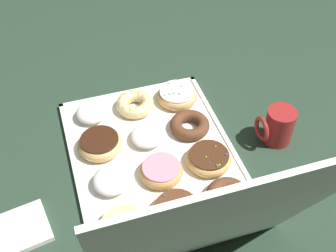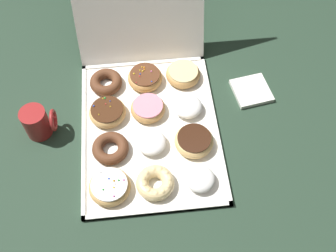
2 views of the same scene
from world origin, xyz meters
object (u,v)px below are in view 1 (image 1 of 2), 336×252
object	(u,v)px
chocolate_cake_ring_donut_9	(228,196)
powdered_filled_donut_2	(91,113)
cruller_donut_1	(134,104)
sprinkle_donut_0	(177,95)
sprinkle_donut_10	(177,211)
coffee_mug	(278,126)
powdered_filled_donut_8	(111,180)
napkin_stack	(23,229)
chocolate_frosted_donut_5	(100,144)
sprinkle_donut_6	(209,159)
pink_frosted_donut_7	(160,171)
powdered_filled_donut_4	(148,135)
chocolate_cake_ring_donut_3	(190,125)
glazed_ring_donut_11	(123,226)
donut_box	(154,158)

from	to	relation	value
chocolate_cake_ring_donut_9	powdered_filled_donut_2	bearing A→B (deg)	-55.94
cruller_donut_1	chocolate_cake_ring_donut_9	size ratio (longest dim) A/B	1.03
sprinkle_donut_0	sprinkle_donut_10	xyz separation A→B (m)	(0.13, 0.38, 0.00)
sprinkle_donut_0	coffee_mug	world-z (taller)	coffee_mug
cruller_donut_1	coffee_mug	xyz separation A→B (m)	(-0.34, 0.23, 0.02)
powdered_filled_donut_8	napkin_stack	xyz separation A→B (m)	(0.22, 0.06, -0.02)
chocolate_frosted_donut_5	sprinkle_donut_6	size ratio (longest dim) A/B	1.01
chocolate_frosted_donut_5	pink_frosted_donut_7	size ratio (longest dim) A/B	1.07
chocolate_frosted_donut_5	powdered_filled_donut_8	size ratio (longest dim) A/B	1.29
powdered_filled_donut_4	chocolate_cake_ring_donut_3	bearing A→B (deg)	-177.35
powdered_filled_donut_4	glazed_ring_donut_11	distance (m)	0.28
powdered_filled_donut_2	chocolate_cake_ring_donut_9	xyz separation A→B (m)	(-0.26, 0.38, -0.00)
chocolate_cake_ring_donut_3	powdered_filled_donut_8	world-z (taller)	powdered_filled_donut_8
sprinkle_donut_6	pink_frosted_donut_7	world-z (taller)	sprinkle_donut_6
chocolate_cake_ring_donut_3	sprinkle_donut_10	world-z (taller)	sprinkle_donut_10
powdered_filled_donut_4	coffee_mug	xyz separation A→B (m)	(-0.34, 0.09, 0.02)
chocolate_cake_ring_donut_3	powdered_filled_donut_2	bearing A→B (deg)	-27.21
pink_frosted_donut_7	chocolate_cake_ring_donut_9	xyz separation A→B (m)	(-0.13, 0.12, -0.00)
chocolate_cake_ring_donut_3	chocolate_frosted_donut_5	world-z (taller)	chocolate_frosted_donut_5
donut_box	sprinkle_donut_6	bearing A→B (deg)	153.00
sprinkle_donut_0	sprinkle_donut_6	distance (m)	0.26
powdered_filled_donut_8	sprinkle_donut_6	bearing A→B (deg)	178.58
sprinkle_donut_10	powdered_filled_donut_8	bearing A→B (deg)	-46.33
donut_box	sprinkle_donut_0	xyz separation A→B (m)	(-0.13, -0.19, 0.02)
powdered_filled_donut_8	sprinkle_donut_10	world-z (taller)	sprinkle_donut_10
pink_frosted_donut_7	glazed_ring_donut_11	bearing A→B (deg)	45.47
sprinkle_donut_0	sprinkle_donut_10	world-z (taller)	sprinkle_donut_10
pink_frosted_donut_7	chocolate_cake_ring_donut_9	bearing A→B (deg)	137.69
glazed_ring_donut_11	coffee_mug	world-z (taller)	coffee_mug
napkin_stack	donut_box	bearing A→B (deg)	-161.62
powdered_filled_donut_4	sprinkle_donut_0	bearing A→B (deg)	-133.88
chocolate_cake_ring_donut_9	sprinkle_donut_0	bearing A→B (deg)	-89.78
donut_box	coffee_mug	bearing A→B (deg)	174.43
powdered_filled_donut_2	coffee_mug	world-z (taller)	coffee_mug
powdered_filled_donut_4	sprinkle_donut_10	distance (m)	0.25
powdered_filled_donut_2	chocolate_cake_ring_donut_3	bearing A→B (deg)	152.79
donut_box	sprinkle_donut_10	bearing A→B (deg)	89.85
pink_frosted_donut_7	sprinkle_donut_10	world-z (taller)	sprinkle_donut_10
donut_box	pink_frosted_donut_7	bearing A→B (deg)	87.55
sprinkle_donut_0	pink_frosted_donut_7	size ratio (longest dim) A/B	1.08
cruller_donut_1	powdered_filled_donut_2	distance (m)	0.13
coffee_mug	powdered_filled_donut_8	bearing A→B (deg)	3.22
chocolate_frosted_donut_5	sprinkle_donut_10	world-z (taller)	sprinkle_donut_10
chocolate_frosted_donut_5	glazed_ring_donut_11	xyz separation A→B (m)	(-0.00, 0.26, -0.00)
powdered_filled_donut_2	chocolate_cake_ring_donut_9	size ratio (longest dim) A/B	0.80
sprinkle_donut_10	coffee_mug	distance (m)	0.37
napkin_stack	coffee_mug	bearing A→B (deg)	-173.13
sprinkle_donut_6	sprinkle_donut_10	bearing A→B (deg)	44.19
sprinkle_donut_0	powdered_filled_donut_8	bearing A→B (deg)	44.48
chocolate_cake_ring_donut_3	powdered_filled_donut_4	world-z (taller)	powdered_filled_donut_4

